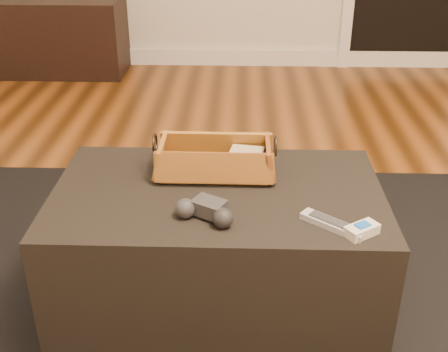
{
  "coord_description": "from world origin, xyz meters",
  "views": [
    {
      "loc": [
        0.08,
        -1.51,
        1.26
      ],
      "look_at": [
        0.03,
        -0.05,
        0.49
      ],
      "focal_mm": 45.0,
      "sensor_mm": 36.0,
      "label": 1
    }
  ],
  "objects_px": {
    "ottoman": "(218,248)",
    "game_controller": "(206,211)",
    "silver_remote": "(333,224)",
    "cream_gadget": "(362,230)",
    "media_cabinet": "(31,36)",
    "wicker_basket": "(215,160)",
    "tv_remote": "(209,168)"
  },
  "relations": [
    {
      "from": "game_controller",
      "to": "silver_remote",
      "type": "distance_m",
      "value": 0.35
    },
    {
      "from": "ottoman",
      "to": "cream_gadget",
      "type": "relative_size",
      "value": 9.86
    },
    {
      "from": "wicker_basket",
      "to": "cream_gadget",
      "type": "height_order",
      "value": "wicker_basket"
    },
    {
      "from": "tv_remote",
      "to": "wicker_basket",
      "type": "distance_m",
      "value": 0.03
    },
    {
      "from": "tv_remote",
      "to": "wicker_basket",
      "type": "bearing_deg",
      "value": 30.87
    },
    {
      "from": "ottoman",
      "to": "silver_remote",
      "type": "relative_size",
      "value": 5.82
    },
    {
      "from": "tv_remote",
      "to": "media_cabinet",
      "type": "bearing_deg",
      "value": 114.73
    },
    {
      "from": "tv_remote",
      "to": "cream_gadget",
      "type": "distance_m",
      "value": 0.53
    },
    {
      "from": "game_controller",
      "to": "media_cabinet",
      "type": "bearing_deg",
      "value": 118.04
    },
    {
      "from": "game_controller",
      "to": "ottoman",
      "type": "bearing_deg",
      "value": 81.55
    },
    {
      "from": "wicker_basket",
      "to": "game_controller",
      "type": "height_order",
      "value": "wicker_basket"
    },
    {
      "from": "silver_remote",
      "to": "media_cabinet",
      "type": "bearing_deg",
      "value": 123.14
    },
    {
      "from": "silver_remote",
      "to": "cream_gadget",
      "type": "height_order",
      "value": "cream_gadget"
    },
    {
      "from": "media_cabinet",
      "to": "wicker_basket",
      "type": "xyz_separation_m",
      "value": [
        1.45,
        -2.43,
        0.21
      ]
    },
    {
      "from": "tv_remote",
      "to": "ottoman",
      "type": "bearing_deg",
      "value": -78.11
    },
    {
      "from": "media_cabinet",
      "to": "wicker_basket",
      "type": "bearing_deg",
      "value": -59.07
    },
    {
      "from": "ottoman",
      "to": "game_controller",
      "type": "xyz_separation_m",
      "value": [
        -0.02,
        -0.17,
        0.24
      ]
    },
    {
      "from": "wicker_basket",
      "to": "silver_remote",
      "type": "xyz_separation_m",
      "value": [
        0.33,
        -0.31,
        -0.03
      ]
    },
    {
      "from": "media_cabinet",
      "to": "silver_remote",
      "type": "height_order",
      "value": "media_cabinet"
    },
    {
      "from": "tv_remote",
      "to": "game_controller",
      "type": "bearing_deg",
      "value": -94.23
    },
    {
      "from": "tv_remote",
      "to": "wicker_basket",
      "type": "height_order",
      "value": "wicker_basket"
    },
    {
      "from": "ottoman",
      "to": "wicker_basket",
      "type": "relative_size",
      "value": 2.6
    },
    {
      "from": "tv_remote",
      "to": "silver_remote",
      "type": "xyz_separation_m",
      "value": [
        0.35,
        -0.29,
        -0.01
      ]
    },
    {
      "from": "media_cabinet",
      "to": "cream_gadget",
      "type": "bearing_deg",
      "value": -56.16
    },
    {
      "from": "silver_remote",
      "to": "tv_remote",
      "type": "bearing_deg",
      "value": 139.99
    },
    {
      "from": "ottoman",
      "to": "silver_remote",
      "type": "distance_m",
      "value": 0.43
    },
    {
      "from": "tv_remote",
      "to": "silver_remote",
      "type": "distance_m",
      "value": 0.46
    },
    {
      "from": "media_cabinet",
      "to": "game_controller",
      "type": "height_order",
      "value": "media_cabinet"
    },
    {
      "from": "ottoman",
      "to": "cream_gadget",
      "type": "xyz_separation_m",
      "value": [
        0.39,
        -0.23,
        0.23
      ]
    },
    {
      "from": "wicker_basket",
      "to": "game_controller",
      "type": "bearing_deg",
      "value": -92.51
    },
    {
      "from": "ottoman",
      "to": "tv_remote",
      "type": "xyz_separation_m",
      "value": [
        -0.03,
        0.1,
        0.23
      ]
    },
    {
      "from": "media_cabinet",
      "to": "cream_gadget",
      "type": "height_order",
      "value": "media_cabinet"
    }
  ]
}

